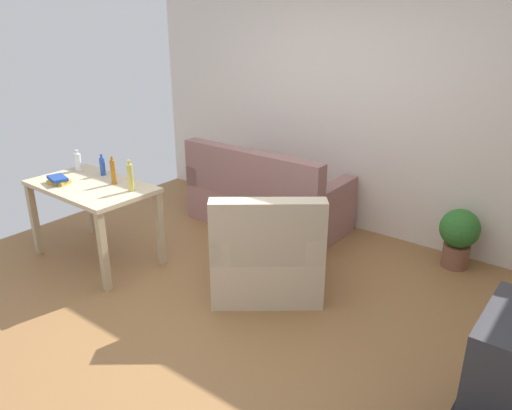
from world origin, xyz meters
The scene contains 11 objects.
ground_plane centered at (0.00, 0.00, -0.01)m, with size 5.20×4.40×0.02m, color olive.
wall_rear centered at (0.00, 2.20, 1.35)m, with size 5.20×0.10×2.70m, color silver.
couch centered at (-0.60, 1.59, 0.31)m, with size 1.72×0.84×0.92m.
desk centered at (-1.41, -0.03, 0.65)m, with size 1.21×0.73×0.76m.
potted_plant centered at (1.38, 1.90, 0.33)m, with size 0.36×0.36×0.57m.
armchair centered at (0.20, 0.51, 0.32)m, with size 1.23×1.22×0.92m.
bottle_clear centered at (-1.86, 0.15, 0.85)m, with size 0.07×0.07×0.21m.
bottle_blue centered at (-1.54, 0.21, 0.85)m, with size 0.05×0.05×0.21m.
bottle_amber centered at (-1.24, 0.11, 0.88)m, with size 0.05×0.05×0.27m.
bottle_squat centered at (-0.97, 0.08, 0.89)m, with size 0.05×0.05×0.28m.
book_stack centered at (-1.66, -0.20, 0.79)m, with size 0.24×0.18×0.06m.
Camera 1 is at (2.40, -2.50, 2.24)m, focal length 34.48 mm.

